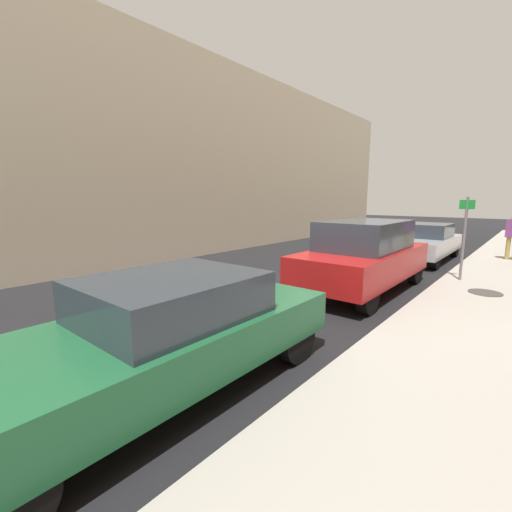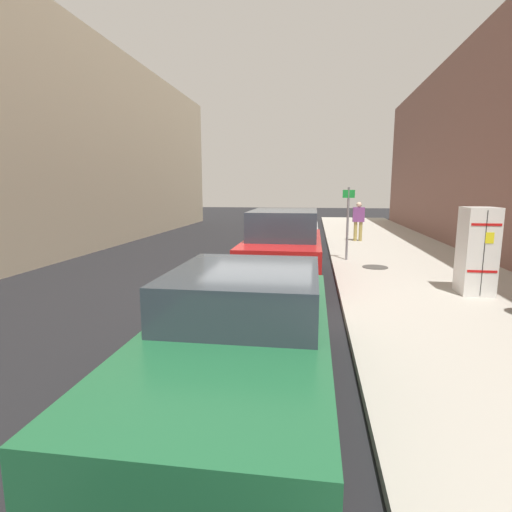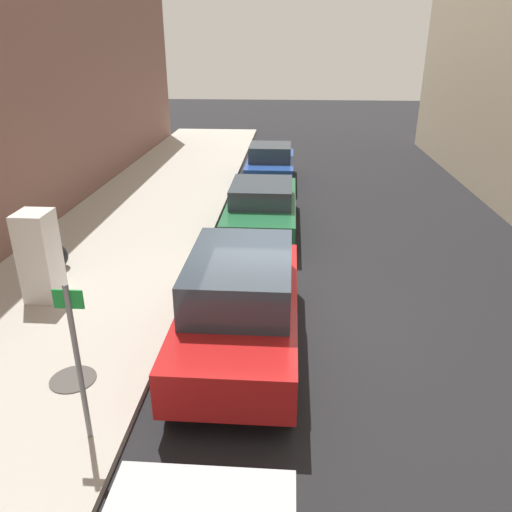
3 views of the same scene
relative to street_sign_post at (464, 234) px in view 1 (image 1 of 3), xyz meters
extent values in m
plane|color=black|center=(2.29, 3.15, -1.39)|extent=(80.00, 80.00, 0.00)
cube|color=beige|center=(10.01, 3.15, 2.58)|extent=(2.06, 37.40, 7.92)
cylinder|color=#47443F|center=(-0.71, 1.13, -1.25)|extent=(0.70, 0.70, 0.02)
cylinder|color=slate|center=(0.00, 0.00, -0.15)|extent=(0.07, 0.07, 2.22)
cube|color=#198C33|center=(0.00, 0.02, 0.77)|extent=(0.36, 0.02, 0.24)
cylinder|color=#A8934C|center=(-0.71, -4.68, -0.85)|extent=(0.14, 0.14, 0.81)
cube|color=silver|center=(1.77, -3.30, -0.79)|extent=(1.81, 4.39, 0.55)
cube|color=#2D3842|center=(1.77, -3.52, -0.26)|extent=(1.60, 1.84, 0.50)
cylinder|color=black|center=(1.00, -1.68, -1.06)|extent=(0.22, 0.65, 0.65)
cylinder|color=black|center=(2.55, -1.68, -1.06)|extent=(0.22, 0.65, 0.65)
cylinder|color=black|center=(1.00, -4.92, -1.06)|extent=(0.22, 0.65, 0.65)
cylinder|color=black|center=(2.55, -4.92, -1.06)|extent=(0.22, 0.65, 0.65)
cube|color=red|center=(1.77, 2.33, -0.67)|extent=(1.86, 4.53, 0.70)
cube|color=#2D3842|center=(1.77, 2.33, 0.03)|extent=(1.64, 2.49, 0.70)
cylinder|color=black|center=(0.97, 3.98, -1.02)|extent=(0.22, 0.74, 0.74)
cylinder|color=black|center=(2.57, 3.98, -1.02)|extent=(0.22, 0.74, 0.74)
cylinder|color=black|center=(0.97, 0.69, -1.02)|extent=(0.22, 0.74, 0.74)
cylinder|color=black|center=(2.57, 0.69, -1.02)|extent=(0.22, 0.74, 0.74)
cube|color=#1E6038|center=(1.77, 8.36, -0.75)|extent=(1.85, 4.72, 0.55)
cube|color=#2D3842|center=(1.77, 8.12, -0.23)|extent=(1.63, 1.98, 0.50)
cylinder|color=black|center=(0.98, 6.60, -1.03)|extent=(0.22, 0.72, 0.72)
cylinder|color=black|center=(2.57, 6.60, -1.03)|extent=(0.22, 0.72, 0.72)
camera|label=1|loc=(-1.53, 10.50, 0.93)|focal=24.00mm
camera|label=2|loc=(1.02, 12.46, 0.92)|focal=28.00mm
camera|label=3|loc=(2.54, -4.94, 3.51)|focal=35.00mm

